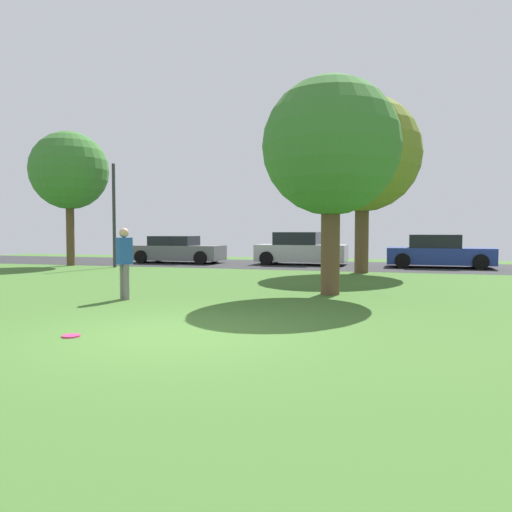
% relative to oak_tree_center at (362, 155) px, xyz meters
% --- Properties ---
extents(ground_plane, '(44.00, 44.00, 0.00)m').
position_rel_oak_tree_center_xyz_m(ground_plane, '(-1.84, -12.38, -4.46)').
color(ground_plane, '#3D6628').
extents(road_strip, '(44.00, 6.40, 0.01)m').
position_rel_oak_tree_center_xyz_m(road_strip, '(-1.84, 3.62, -4.46)').
color(road_strip, '#28282B').
rests_on(road_strip, ground_plane).
extents(oak_tree_center, '(4.36, 4.36, 6.67)m').
position_rel_oak_tree_center_xyz_m(oak_tree_center, '(0.00, 0.00, 0.00)').
color(oak_tree_center, brown).
rests_on(oak_tree_center, ground_plane).
extents(maple_tree_near, '(3.42, 3.42, 5.39)m').
position_rel_oak_tree_center_xyz_m(maple_tree_near, '(-0.21, -6.83, -0.81)').
color(maple_tree_near, brown).
rests_on(maple_tree_near, ground_plane).
extents(oak_tree_left, '(3.52, 3.52, 6.10)m').
position_rel_oak_tree_center_xyz_m(oak_tree_left, '(-13.13, 0.23, -0.14)').
color(oak_tree_left, brown).
rests_on(oak_tree_left, ground_plane).
extents(person_catcher, '(0.35, 0.39, 1.66)m').
position_rel_oak_tree_center_xyz_m(person_catcher, '(-4.65, -9.12, -3.55)').
color(person_catcher, slate).
rests_on(person_catcher, ground_plane).
extents(frisbee_disc, '(0.27, 0.27, 0.03)m').
position_rel_oak_tree_center_xyz_m(frisbee_disc, '(-3.23, -12.97, -4.45)').
color(frisbee_disc, '#EA2D6B').
rests_on(frisbee_disc, ground_plane).
extents(parked_car_grey, '(4.49, 2.00, 1.34)m').
position_rel_oak_tree_center_xyz_m(parked_car_grey, '(-9.25, 3.34, -3.84)').
color(parked_car_grey, slate).
rests_on(parked_car_grey, ground_plane).
extents(parked_car_silver, '(4.20, 2.02, 1.53)m').
position_rel_oak_tree_center_xyz_m(parked_car_silver, '(-3.14, 3.87, -3.77)').
color(parked_car_silver, '#B7B7BC').
rests_on(parked_car_silver, ground_plane).
extents(parked_car_blue, '(4.37, 2.06, 1.43)m').
position_rel_oak_tree_center_xyz_m(parked_car_blue, '(2.97, 3.71, -3.81)').
color(parked_car_blue, '#233893').
rests_on(parked_car_blue, ground_plane).
extents(street_lamp_post, '(0.14, 0.14, 4.50)m').
position_rel_oak_tree_center_xyz_m(street_lamp_post, '(-10.58, -0.18, -2.21)').
color(street_lamp_post, '#2D2D33').
rests_on(street_lamp_post, ground_plane).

